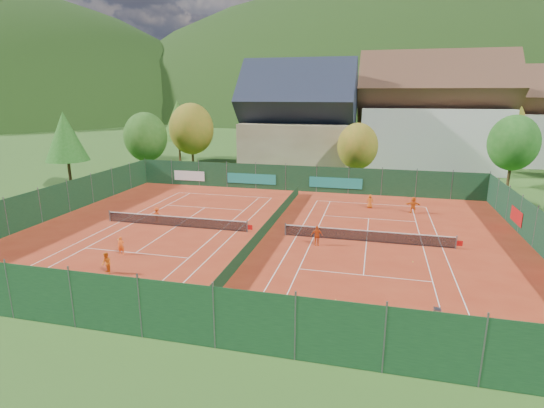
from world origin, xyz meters
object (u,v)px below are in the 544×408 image
(chalet, at_px, (298,125))
(player_left_far, at_px, (157,215))
(player_left_near, at_px, (121,246))
(player_right_far_b, at_px, (413,205))
(player_left_mid, at_px, (106,263))
(hotel_block_b, at_px, (519,122))
(player_right_far_a, at_px, (370,201))
(ball_hopper, at_px, (437,311))
(player_right_near, at_px, (317,235))
(hotel_block_a, at_px, (432,119))

(chalet, height_order, player_left_far, chalet)
(player_left_near, distance_m, player_right_far_b, 26.39)
(player_left_near, relative_size, player_left_mid, 0.93)
(hotel_block_b, bearing_deg, player_left_mid, -124.94)
(player_left_mid, bearing_deg, chalet, 120.59)
(chalet, height_order, player_right_far_a, chalet)
(ball_hopper, bearing_deg, player_left_far, 151.34)
(hotel_block_b, distance_m, ball_hopper, 58.46)
(player_right_near, distance_m, player_right_far_b, 13.41)
(chalet, distance_m, hotel_block_b, 35.85)
(chalet, relative_size, player_right_far_b, 10.24)
(player_left_near, bearing_deg, player_left_far, 85.41)
(player_left_mid, relative_size, player_left_far, 1.04)
(player_left_mid, bearing_deg, player_right_far_a, 89.54)
(ball_hopper, bearing_deg, hotel_block_b, 71.70)
(player_left_far, relative_size, player_right_far_b, 0.86)
(hotel_block_b, height_order, player_left_far, hotel_block_b)
(player_left_far, bearing_deg, player_left_near, 97.66)
(chalet, xyz_separation_m, hotel_block_a, (19.00, 6.00, 0.76))
(chalet, height_order, player_right_near, chalet)
(chalet, relative_size, hotel_block_a, 0.75)
(player_left_mid, relative_size, player_right_far_b, 0.89)
(hotel_block_b, relative_size, player_right_near, 11.33)
(hotel_block_b, height_order, player_right_far_b, hotel_block_b)
(ball_hopper, xyz_separation_m, player_left_mid, (-19.51, 1.15, 0.15))
(player_left_near, height_order, player_left_mid, player_left_mid)
(hotel_block_a, xyz_separation_m, player_left_near, (-24.79, -42.88, -6.73))
(player_right_far_b, bearing_deg, hotel_block_b, -122.10)
(player_left_far, bearing_deg, hotel_block_b, -135.44)
(hotel_block_a, relative_size, player_left_mid, 15.35)
(player_right_far_a, bearing_deg, chalet, -60.80)
(ball_hopper, relative_size, player_left_far, 0.59)
(hotel_block_b, height_order, player_right_near, hotel_block_b)
(hotel_block_b, distance_m, player_left_far, 59.31)
(hotel_block_b, relative_size, player_right_far_b, 10.92)
(chalet, height_order, ball_hopper, chalet)
(player_right_far_a, height_order, player_right_far_b, player_right_far_b)
(ball_hopper, distance_m, player_left_near, 20.98)
(player_right_far_b, bearing_deg, hotel_block_a, -103.17)
(player_left_far, xyz_separation_m, player_right_far_a, (18.16, 9.46, 0.01))
(player_right_far_a, bearing_deg, player_left_near, 45.68)
(chalet, height_order, player_right_far_b, chalet)
(ball_hopper, height_order, player_right_near, player_right_near)
(player_left_mid, bearing_deg, hotel_block_a, 100.09)
(hotel_block_a, bearing_deg, player_right_far_b, -98.50)
(chalet, bearing_deg, ball_hopper, -70.32)
(hotel_block_a, bearing_deg, player_left_near, -120.03)
(chalet, bearing_deg, hotel_block_b, 22.99)
(hotel_block_b, bearing_deg, ball_hopper, -108.30)
(player_left_far, height_order, player_right_far_a, player_right_far_a)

